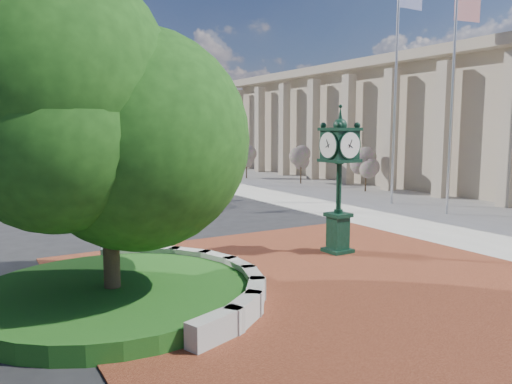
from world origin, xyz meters
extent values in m
plane|color=black|center=(0.00, 0.00, 0.00)|extent=(200.00, 200.00, 0.00)
cube|color=maroon|center=(0.00, -1.00, 0.02)|extent=(12.00, 12.00, 0.04)
cube|color=#9E9B93|center=(16.00, 10.00, 0.02)|extent=(20.00, 50.00, 0.04)
cube|color=#9E9B93|center=(-3.91, -3.01, 0.27)|extent=(1.29, 0.76, 0.54)
cube|color=#9E9B93|center=(-3.05, -2.54, 0.27)|extent=(1.20, 1.04, 0.54)
cube|color=#9E9B93|center=(-2.38, -1.84, 0.27)|extent=(1.00, 1.22, 0.54)
cube|color=#9E9B93|center=(-1.95, -0.96, 0.27)|extent=(0.71, 1.30, 0.54)
cube|color=#9E9B93|center=(-1.80, 0.00, 0.27)|extent=(0.35, 1.25, 0.54)
cube|color=#9E9B93|center=(-1.95, 0.96, 0.27)|extent=(0.71, 1.30, 0.54)
cube|color=#9E9B93|center=(-2.38, 1.84, 0.27)|extent=(1.00, 1.22, 0.54)
cube|color=#9E9B93|center=(-3.05, 2.54, 0.27)|extent=(1.20, 1.04, 0.54)
cube|color=#9E9B93|center=(-3.91, 3.01, 0.27)|extent=(1.29, 0.76, 0.54)
cylinder|color=#174413|center=(-5.00, 0.00, 0.20)|extent=(6.10, 6.10, 0.40)
cube|color=#B9AC8C|center=(24.00, 12.00, 4.00)|extent=(15.00, 42.00, 8.00)
cube|color=#B9AC8C|center=(24.00, 12.00, 8.30)|extent=(17.00, 44.00, 0.60)
cube|color=black|center=(16.80, 12.00, 4.00)|extent=(0.30, 40.00, 5.50)
cube|color=#9E9B93|center=(0.00, 70.00, 6.50)|extent=(90.00, 12.00, 1.20)
cube|color=black|center=(0.00, 70.00, 7.30)|extent=(90.00, 12.00, 0.40)
cylinder|color=#9E9B93|center=(5.00, 70.00, 3.00)|extent=(1.80, 1.80, 6.00)
cylinder|color=#9E9B93|center=(25.00, 70.00, 3.00)|extent=(1.80, 1.80, 6.00)
cylinder|color=#38281C|center=(-5.00, 0.00, 1.08)|extent=(0.36, 0.36, 2.17)
sphere|color=#173E10|center=(-5.00, 0.00, 3.73)|extent=(5.20, 5.20, 5.20)
cylinder|color=#38281C|center=(-4.00, 18.00, 0.96)|extent=(0.36, 0.36, 1.92)
sphere|color=#173E10|center=(-4.00, 18.00, 3.25)|extent=(4.40, 4.40, 4.40)
cube|color=black|center=(2.32, 1.06, 0.08)|extent=(0.79, 0.79, 0.15)
cube|color=black|center=(2.32, 1.06, 0.67)|extent=(0.54, 0.54, 1.06)
cube|color=black|center=(2.32, 1.06, 1.23)|extent=(0.69, 0.69, 0.12)
cylinder|color=black|center=(2.32, 1.06, 2.10)|extent=(0.16, 0.16, 1.63)
cube|color=black|center=(2.32, 1.06, 3.41)|extent=(0.88, 0.88, 0.86)
cylinder|color=white|center=(2.33, 0.61, 3.41)|extent=(0.77, 0.08, 0.77)
cylinder|color=white|center=(2.31, 1.51, 3.41)|extent=(0.77, 0.08, 0.77)
cylinder|color=white|center=(1.86, 1.05, 3.41)|extent=(0.08, 0.77, 0.77)
cylinder|color=white|center=(2.77, 1.07, 3.41)|extent=(0.08, 0.77, 0.77)
sphere|color=black|center=(2.32, 1.06, 4.00)|extent=(0.42, 0.42, 0.42)
cone|color=black|center=(2.32, 1.06, 4.32)|extent=(0.17, 0.17, 0.48)
imported|color=#5E180D|center=(-0.14, 35.66, 0.74)|extent=(1.87, 4.40, 1.48)
cylinder|color=silver|center=(11.20, 4.09, 4.90)|extent=(0.12, 0.12, 9.80)
plane|color=red|center=(11.94, 4.09, 9.12)|extent=(1.45, 0.23, 1.47)
cylinder|color=silver|center=(11.38, 7.67, 5.63)|extent=(0.14, 0.14, 11.26)
cylinder|color=slate|center=(2.47, 25.96, 4.08)|extent=(0.15, 0.15, 8.16)
cube|color=slate|center=(3.28, 25.82, 8.16)|extent=(1.63, 0.42, 0.11)
cube|color=slate|center=(3.99, 25.69, 8.07)|extent=(0.49, 0.30, 0.14)
cylinder|color=slate|center=(-2.05, 40.78, 4.49)|extent=(0.16, 0.16, 8.97)
cube|color=slate|center=(-1.15, 40.85, 8.97)|extent=(1.80, 0.28, 0.12)
cube|color=slate|center=(-0.36, 40.90, 8.87)|extent=(0.52, 0.28, 0.15)
cylinder|color=#38281C|center=(13.73, 12.19, 0.60)|extent=(0.10, 0.10, 1.20)
sphere|color=#B25994|center=(13.73, 12.19, 1.60)|extent=(1.20, 1.20, 1.20)
cylinder|color=#38281C|center=(12.88, 17.89, 0.60)|extent=(0.10, 0.10, 1.20)
sphere|color=#B25994|center=(12.88, 17.89, 1.60)|extent=(1.20, 1.20, 1.20)
cylinder|color=#38281C|center=(11.45, 23.24, 0.60)|extent=(0.10, 0.10, 1.20)
sphere|color=#B25994|center=(11.45, 23.24, 1.60)|extent=(1.20, 1.20, 1.20)
camera|label=1|loc=(-7.68, -10.90, 3.89)|focal=35.00mm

